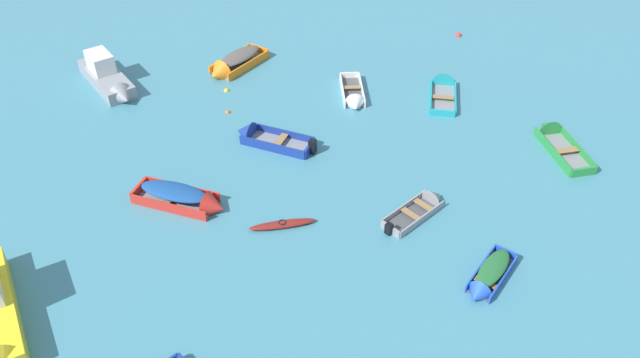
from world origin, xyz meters
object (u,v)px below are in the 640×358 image
(rowboat_orange_far_left, at_px, (232,65))
(rowboat_turquoise_center, at_px, (443,86))
(rowboat_green_cluster_outer, at_px, (554,137))
(rowboat_white_back_row_left, at_px, (354,99))
(rowboat_deep_blue_outer_right, at_px, (261,137))
(mooring_buoy_outer_edge, at_px, (458,36))
(mooring_buoy_central, at_px, (227,91))
(rowboat_blue_near_right, at_px, (487,279))
(rowboat_grey_midfield_right, at_px, (424,205))
(rowboat_red_cluster_inner, at_px, (188,199))
(mooring_buoy_far_field, at_px, (228,113))
(kayak_maroon_foreground_center, at_px, (282,224))
(motor_launch_grey_back_row_center, at_px, (108,78))

(rowboat_orange_far_left, bearing_deg, rowboat_turquoise_center, -18.77)
(rowboat_green_cluster_outer, height_order, rowboat_white_back_row_left, rowboat_green_cluster_outer)
(rowboat_deep_blue_outer_right, xyz_separation_m, mooring_buoy_outer_edge, (14.68, 10.56, -0.24))
(rowboat_white_back_row_left, height_order, mooring_buoy_central, rowboat_white_back_row_left)
(rowboat_blue_near_right, distance_m, rowboat_grey_midfield_right, 5.13)
(rowboat_deep_blue_outer_right, relative_size, mooring_buoy_central, 14.03)
(rowboat_red_cluster_inner, xyz_separation_m, rowboat_white_back_row_left, (9.56, 7.94, -0.21))
(rowboat_blue_near_right, xyz_separation_m, rowboat_white_back_row_left, (-2.70, 14.79, -0.11))
(rowboat_blue_near_right, bearing_deg, rowboat_orange_far_left, 116.13)
(rowboat_orange_far_left, distance_m, mooring_buoy_far_field, 5.00)
(rowboat_blue_near_right, xyz_separation_m, kayak_maroon_foreground_center, (-8.01, 4.73, -0.17))
(rowboat_white_back_row_left, relative_size, mooring_buoy_far_field, 13.97)
(rowboat_grey_midfield_right, relative_size, mooring_buoy_central, 11.40)
(kayak_maroon_foreground_center, xyz_separation_m, rowboat_grey_midfield_right, (6.79, 0.25, 0.04))
(motor_launch_grey_back_row_center, xyz_separation_m, kayak_maroon_foreground_center, (9.16, -14.00, -0.48))
(mooring_buoy_outer_edge, bearing_deg, rowboat_red_cluster_inner, -140.33)
(rowboat_deep_blue_outer_right, bearing_deg, motor_launch_grey_back_row_center, 141.02)
(rowboat_red_cluster_inner, bearing_deg, mooring_buoy_central, 78.28)
(motor_launch_grey_back_row_center, xyz_separation_m, rowboat_orange_far_left, (7.50, 0.98, -0.22))
(motor_launch_grey_back_row_center, relative_size, rowboat_red_cluster_inner, 1.27)
(rowboat_white_back_row_left, relative_size, rowboat_orange_far_left, 0.93)
(rowboat_green_cluster_outer, bearing_deg, rowboat_blue_near_right, -128.06)
(rowboat_red_cluster_inner, distance_m, rowboat_grey_midfield_right, 11.20)
(mooring_buoy_far_field, bearing_deg, mooring_buoy_central, 89.78)
(rowboat_deep_blue_outer_right, relative_size, mooring_buoy_outer_edge, 9.63)
(rowboat_deep_blue_outer_right, bearing_deg, rowboat_blue_near_right, -54.14)
(rowboat_blue_near_right, distance_m, mooring_buoy_central, 19.95)
(rowboat_green_cluster_outer, xyz_separation_m, mooring_buoy_far_field, (-17.37, 5.50, -0.22))
(rowboat_blue_near_right, height_order, mooring_buoy_far_field, rowboat_blue_near_right)
(rowboat_green_cluster_outer, xyz_separation_m, rowboat_white_back_row_left, (-9.94, 5.55, -0.01))
(rowboat_turquoise_center, relative_size, rowboat_grey_midfield_right, 1.24)
(mooring_buoy_central, bearing_deg, kayak_maroon_foreground_center, -80.40)
(rowboat_blue_near_right, height_order, mooring_buoy_outer_edge, rowboat_blue_near_right)
(rowboat_turquoise_center, bearing_deg, mooring_buoy_outer_edge, 64.18)
(mooring_buoy_far_field, bearing_deg, rowboat_orange_far_left, 84.70)
(rowboat_white_back_row_left, xyz_separation_m, mooring_buoy_central, (-7.42, 2.40, -0.20))
(kayak_maroon_foreground_center, distance_m, mooring_buoy_central, 12.64)
(rowboat_green_cluster_outer, distance_m, rowboat_white_back_row_left, 11.38)
(motor_launch_grey_back_row_center, height_order, rowboat_red_cluster_inner, motor_launch_grey_back_row_center)
(rowboat_orange_far_left, distance_m, rowboat_grey_midfield_right, 16.97)
(motor_launch_grey_back_row_center, height_order, rowboat_white_back_row_left, motor_launch_grey_back_row_center)
(rowboat_deep_blue_outer_right, distance_m, rowboat_white_back_row_left, 6.53)
(motor_launch_grey_back_row_center, xyz_separation_m, mooring_buoy_far_field, (7.04, -3.98, -0.62))
(rowboat_blue_near_right, xyz_separation_m, rowboat_orange_far_left, (-9.67, 19.71, 0.09))
(mooring_buoy_central, bearing_deg, rowboat_orange_far_left, 79.84)
(kayak_maroon_foreground_center, bearing_deg, mooring_buoy_outer_edge, 50.77)
(rowboat_turquoise_center, bearing_deg, rowboat_deep_blue_outer_right, -161.70)
(motor_launch_grey_back_row_center, xyz_separation_m, mooring_buoy_outer_edge, (23.43, 3.48, -0.62))
(rowboat_blue_near_right, distance_m, rowboat_turquoise_center, 15.70)
(mooring_buoy_far_field, relative_size, mooring_buoy_central, 0.92)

